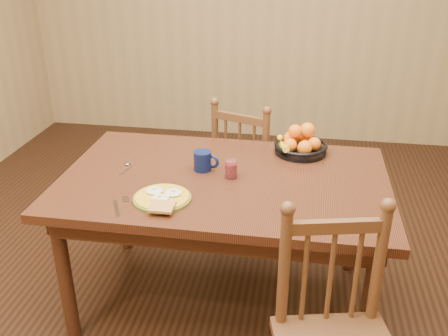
% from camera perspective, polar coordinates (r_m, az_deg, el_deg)
% --- Properties ---
extents(room, '(4.52, 5.02, 2.72)m').
position_cam_1_polar(room, '(2.25, -0.00, 12.76)').
color(room, black).
rests_on(room, ground).
extents(dining_table, '(1.60, 1.00, 0.75)m').
position_cam_1_polar(dining_table, '(2.49, -0.00, -2.81)').
color(dining_table, black).
rests_on(dining_table, ground).
extents(chair_far, '(0.53, 0.51, 0.92)m').
position_cam_1_polar(chair_far, '(3.23, 2.87, -0.24)').
color(chair_far, '#4C2B16').
rests_on(chair_far, ground).
extents(breakfast_plate, '(0.26, 0.29, 0.04)m').
position_cam_1_polar(breakfast_plate, '(2.26, -7.07, -3.39)').
color(breakfast_plate, '#59601E').
rests_on(breakfast_plate, dining_table).
extents(fork, '(0.08, 0.18, 0.00)m').
position_cam_1_polar(fork, '(2.25, -11.83, -4.12)').
color(fork, silver).
rests_on(fork, dining_table).
extents(spoon, '(0.05, 0.16, 0.01)m').
position_cam_1_polar(spoon, '(2.61, -11.05, 0.31)').
color(spoon, silver).
rests_on(spoon, dining_table).
extents(coffee_mug, '(0.13, 0.09, 0.10)m').
position_cam_1_polar(coffee_mug, '(2.51, -2.36, 0.84)').
color(coffee_mug, '#091234').
rests_on(coffee_mug, dining_table).
extents(juice_glass, '(0.06, 0.06, 0.09)m').
position_cam_1_polar(juice_glass, '(2.43, 0.81, -0.17)').
color(juice_glass, silver).
rests_on(juice_glass, dining_table).
extents(fruit_bowl, '(0.29, 0.29, 0.17)m').
position_cam_1_polar(fruit_bowl, '(2.74, 8.72, 2.76)').
color(fruit_bowl, black).
rests_on(fruit_bowl, dining_table).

